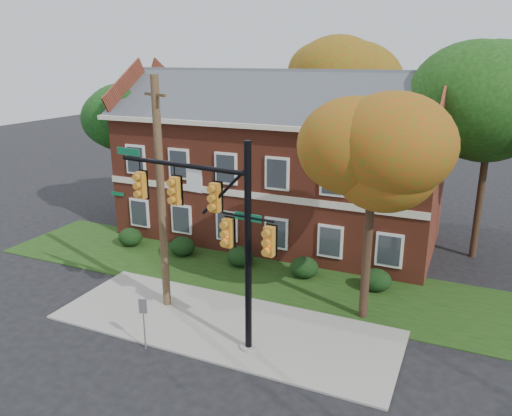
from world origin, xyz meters
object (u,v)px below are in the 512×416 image
at_px(hedge_far_left, 130,237).
at_px(tree_left_rear, 129,119).
at_px(apartment_building, 279,154).
at_px(hedge_left, 183,246).
at_px(tree_far_rear, 339,81).
at_px(hedge_center, 240,256).
at_px(tree_right_rear, 500,106).
at_px(utility_pole, 161,196).
at_px(hedge_far_right, 376,280).
at_px(sign_post, 143,315).
at_px(traffic_signal, 214,220).
at_px(tree_near_right, 379,161).
at_px(hedge_right, 304,267).

xyz_separation_m(hedge_far_left, tree_left_rear, (-2.73, 4.14, 6.16)).
xyz_separation_m(apartment_building, hedge_left, (-3.50, -5.25, -4.46)).
height_order(tree_left_rear, tree_far_rear, tree_far_rear).
xyz_separation_m(hedge_left, hedge_center, (3.50, 0.00, 0.00)).
height_order(hedge_far_left, tree_right_rear, tree_right_rear).
distance_m(hedge_center, tree_right_rear, 14.94).
relative_size(tree_left_rear, utility_pole, 0.91).
xyz_separation_m(hedge_left, utility_pole, (2.45, -5.19, 4.45)).
height_order(hedge_far_left, hedge_left, same).
height_order(hedge_far_right, sign_post, sign_post).
height_order(apartment_building, traffic_signal, apartment_building).
distance_m(apartment_building, hedge_left, 7.73).
bearing_deg(hedge_far_left, apartment_building, 36.89).
relative_size(hedge_far_left, hedge_left, 1.00).
xyz_separation_m(hedge_left, hedge_far_right, (10.50, 0.00, 0.00)).
distance_m(tree_near_right, utility_pole, 8.76).
xyz_separation_m(utility_pole, sign_post, (1.19, -3.20, -3.57)).
bearing_deg(tree_far_rear, tree_right_rear, -35.00).
bearing_deg(traffic_signal, hedge_far_left, 150.28).
xyz_separation_m(hedge_far_left, tree_right_rear, (18.31, 6.11, 7.60)).
relative_size(tree_far_rear, utility_pole, 1.18).
bearing_deg(tree_far_rear, tree_left_rear, -141.03).
bearing_deg(traffic_signal, hedge_center, 114.96).
relative_size(apartment_building, utility_pole, 1.92).
xyz_separation_m(apartment_building, hedge_far_left, (-7.00, -5.25, -4.46)).
height_order(hedge_center, sign_post, sign_post).
bearing_deg(apartment_building, tree_left_rear, -173.46).
bearing_deg(tree_near_right, utility_pole, -164.12).
bearing_deg(hedge_far_left, hedge_far_right, 0.00).
bearing_deg(tree_left_rear, tree_far_rear, 38.97).
bearing_deg(tree_far_rear, hedge_left, -110.29).
relative_size(tree_right_rear, tree_far_rear, 0.92).
distance_m(hedge_left, sign_post, 9.19).
distance_m(hedge_left, hedge_right, 7.00).
height_order(hedge_far_right, tree_right_rear, tree_right_rear).
xyz_separation_m(hedge_left, tree_far_rear, (4.84, 13.09, 8.32)).
relative_size(hedge_far_right, tree_left_rear, 0.16).
height_order(hedge_right, sign_post, sign_post).
distance_m(hedge_right, tree_left_rear, 15.17).
distance_m(hedge_right, utility_pole, 8.21).
bearing_deg(hedge_left, tree_far_rear, 69.71).
distance_m(traffic_signal, sign_post, 4.38).
relative_size(apartment_building, hedge_left, 13.43).
distance_m(tree_far_rear, traffic_signal, 20.25).
bearing_deg(tree_left_rear, hedge_center, -23.04).
xyz_separation_m(hedge_left, tree_left_rear, (-6.23, 4.14, 6.16)).
bearing_deg(tree_far_rear, hedge_far_right, -66.63).
height_order(traffic_signal, sign_post, traffic_signal).
xyz_separation_m(tree_right_rear, traffic_signal, (-9.04, -12.85, -3.26)).
bearing_deg(hedge_far_right, hedge_left, 180.00).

